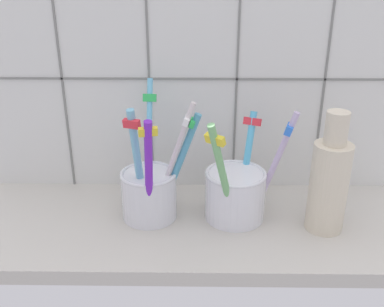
{
  "coord_description": "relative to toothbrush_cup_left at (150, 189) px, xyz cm",
  "views": [
    {
      "loc": [
        0.75,
        -52.08,
        35.19
      ],
      "look_at": [
        0.0,
        1.44,
        11.69
      ],
      "focal_mm": 41.13,
      "sensor_mm": 36.0,
      "label": 1
    }
  ],
  "objects": [
    {
      "name": "counter_slab",
      "position": [
        5.78,
        -1.31,
        -5.41
      ],
      "size": [
        64.0,
        22.0,
        2.0
      ],
      "primitive_type": "cube",
      "color": "#BCB7AD",
      "rests_on": "ground"
    },
    {
      "name": "tile_wall_back",
      "position": [
        5.78,
        10.68,
        16.09
      ],
      "size": [
        64.0,
        2.2,
        45.0
      ],
      "color": "silver",
      "rests_on": "ground"
    },
    {
      "name": "toothbrush_cup_left",
      "position": [
        0.0,
        0.0,
        0.0
      ],
      "size": [
        11.13,
        13.35,
        18.26
      ],
      "color": "silver",
      "rests_on": "counter_slab"
    },
    {
      "name": "toothbrush_cup_right",
      "position": [
        11.86,
        0.09,
        -0.38
      ],
      "size": [
        12.31,
        13.07,
        16.24
      ],
      "color": "white",
      "rests_on": "counter_slab"
    },
    {
      "name": "ceramic_vase",
      "position": [
        23.61,
        -2.49,
        2.56
      ],
      "size": [
        4.97,
        4.97,
        16.48
      ],
      "color": "beige",
      "rests_on": "counter_slab"
    }
  ]
}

